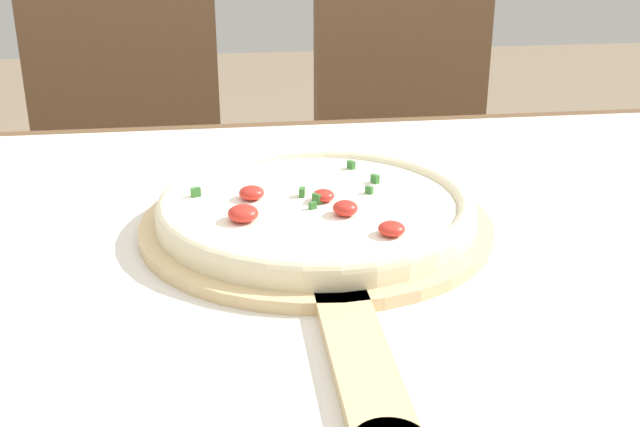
{
  "coord_description": "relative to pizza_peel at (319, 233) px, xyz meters",
  "views": [
    {
      "loc": [
        -0.15,
        -0.65,
        1.09
      ],
      "look_at": [
        -0.06,
        0.06,
        0.8
      ],
      "focal_mm": 45.0,
      "sensor_mm": 36.0,
      "label": 1
    }
  ],
  "objects": [
    {
      "name": "pizza",
      "position": [
        -0.0,
        0.02,
        0.02
      ],
      "size": [
        0.32,
        0.32,
        0.03
      ],
      "color": "beige",
      "rests_on": "pizza_peel"
    },
    {
      "name": "pizza_peel",
      "position": [
        0.0,
        0.0,
        0.0
      ],
      "size": [
        0.36,
        0.56,
        0.01
      ],
      "color": "#D6B784",
      "rests_on": "towel_cloth"
    },
    {
      "name": "chair_right",
      "position": [
        0.31,
        0.82,
        -0.25
      ],
      "size": [
        0.44,
        0.44,
        0.9
      ],
      "rotation": [
        0.0,
        0.0,
        0.11
      ],
      "color": "brown",
      "rests_on": "ground_plane"
    },
    {
      "name": "towel_cloth",
      "position": [
        0.06,
        -0.07,
        -0.01
      ],
      "size": [
        1.25,
        0.95,
        0.0
      ],
      "color": "silver",
      "rests_on": "dining_table"
    },
    {
      "name": "chair_left",
      "position": [
        -0.27,
        0.83,
        -0.25
      ],
      "size": [
        0.43,
        0.43,
        0.9
      ],
      "rotation": [
        0.0,
        0.0,
        0.07
      ],
      "color": "brown",
      "rests_on": "ground_plane"
    },
    {
      "name": "dining_table",
      "position": [
        0.06,
        -0.07,
        -0.11
      ],
      "size": [
        1.33,
        1.03,
        0.76
      ],
      "color": "brown",
      "rests_on": "ground_plane"
    }
  ]
}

